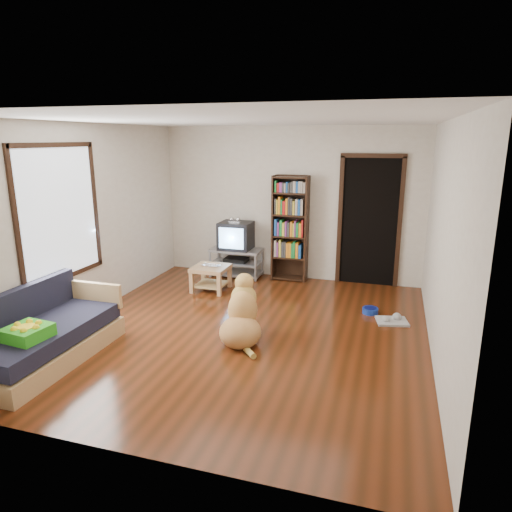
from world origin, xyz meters
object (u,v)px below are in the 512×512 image
(dog_bowl, at_px, (370,311))
(coffee_table, at_px, (211,273))
(laptop, at_px, (210,266))
(tv_stand, at_px, (236,261))
(bookshelf, at_px, (290,223))
(sofa, at_px, (44,338))
(grey_rag, at_px, (392,321))
(dog, at_px, (242,317))
(crt_tv, at_px, (236,235))
(green_cushion, at_px, (27,333))

(dog_bowl, xyz_separation_m, coffee_table, (-2.54, 0.29, 0.24))
(laptop, distance_m, tv_stand, 0.91)
(laptop, bearing_deg, tv_stand, 89.44)
(bookshelf, bearing_deg, sofa, -117.32)
(sofa, bearing_deg, grey_rag, 31.23)
(laptop, height_order, dog, dog)
(laptop, distance_m, grey_rag, 2.91)
(crt_tv, distance_m, dog, 2.72)
(coffee_table, xyz_separation_m, dog, (1.08, -1.63, 0.02))
(green_cushion, height_order, dog_bowl, green_cushion)
(green_cushion, distance_m, dog_bowl, 4.33)
(grey_rag, relative_size, coffee_table, 0.73)
(green_cushion, height_order, dog, dog)
(grey_rag, relative_size, tv_stand, 0.44)
(green_cushion, relative_size, tv_stand, 0.43)
(tv_stand, distance_m, crt_tv, 0.47)
(laptop, xyz_separation_m, crt_tv, (0.13, 0.91, 0.33))
(crt_tv, distance_m, coffee_table, 1.00)
(green_cushion, xyz_separation_m, dog, (1.80, 1.48, -0.19))
(crt_tv, distance_m, sofa, 3.81)
(tv_stand, height_order, dog, dog)
(green_cushion, bearing_deg, tv_stand, 83.89)
(tv_stand, xyz_separation_m, coffee_table, (-0.13, -0.86, 0.01))
(crt_tv, height_order, sofa, crt_tv)
(green_cushion, bearing_deg, sofa, 116.16)
(green_cushion, distance_m, bookshelf, 4.47)
(crt_tv, relative_size, sofa, 0.32)
(green_cushion, height_order, tv_stand, green_cushion)
(green_cushion, height_order, grey_rag, green_cushion)
(laptop, bearing_deg, crt_tv, 89.65)
(crt_tv, relative_size, dog, 0.62)
(crt_tv, bearing_deg, laptop, -98.26)
(green_cushion, distance_m, laptop, 3.16)
(laptop, xyz_separation_m, sofa, (-0.84, -2.74, -0.15))
(dog_bowl, xyz_separation_m, grey_rag, (0.30, -0.25, -0.03))
(sofa, distance_m, coffee_table, 2.90)
(sofa, relative_size, coffee_table, 3.27)
(tv_stand, bearing_deg, dog_bowl, -25.53)
(green_cushion, relative_size, sofa, 0.22)
(grey_rag, distance_m, dog, 2.09)
(dog_bowl, height_order, crt_tv, crt_tv)
(crt_tv, bearing_deg, bookshelf, 4.32)
(laptop, xyz_separation_m, dog_bowl, (2.54, -0.26, -0.37))
(sofa, bearing_deg, crt_tv, 75.07)
(grey_rag, bearing_deg, sofa, -148.77)
(sofa, bearing_deg, dog, 30.63)
(dog, bearing_deg, dog_bowl, 42.68)
(grey_rag, height_order, crt_tv, crt_tv)
(dog_bowl, bearing_deg, coffee_table, 173.46)
(crt_tv, height_order, dog, crt_tv)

